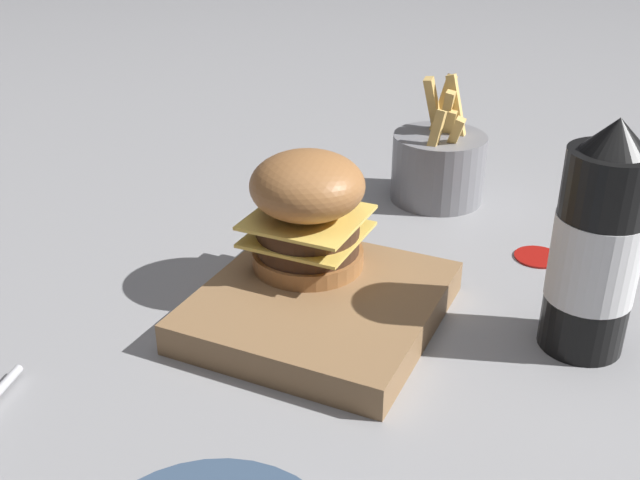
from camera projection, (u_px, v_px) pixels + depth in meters
ground_plane at (285, 316)px, 0.66m from camera, size 6.00×6.00×0.00m
serving_board at (320, 306)px, 0.65m from camera, size 0.21×0.20×0.03m
burger at (309, 210)px, 0.66m from camera, size 0.10×0.10×0.11m
ketchup_bottle at (596, 249)px, 0.58m from camera, size 0.07×0.07×0.20m
fries_basket at (438, 165)px, 0.87m from camera, size 0.11×0.11×0.15m
ketchup_puddle at (538, 256)px, 0.76m from camera, size 0.05×0.05×0.00m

